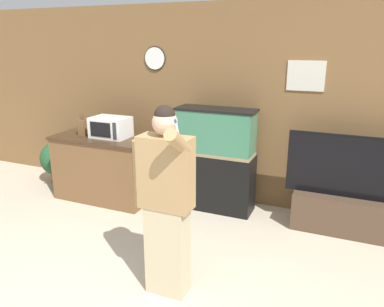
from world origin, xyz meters
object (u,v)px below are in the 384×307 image
(microwave, at_px, (111,127))
(knife_block, at_px, (82,127))
(tv_on_stand, at_px, (345,204))
(person_standing, at_px, (165,201))
(potted_plant, at_px, (58,160))
(counter_island, at_px, (104,168))
(aquarium_on_stand, at_px, (215,160))

(microwave, bearing_deg, knife_block, -170.82)
(tv_on_stand, relative_size, person_standing, 0.83)
(tv_on_stand, bearing_deg, microwave, -175.23)
(person_standing, bearing_deg, potted_plant, 147.99)
(knife_block, xyz_separation_m, tv_on_stand, (3.38, 0.31, -0.67))
(counter_island, xyz_separation_m, person_standing, (1.72, -1.49, 0.42))
(knife_block, height_order, aquarium_on_stand, aquarium_on_stand)
(knife_block, bearing_deg, potted_plant, 160.17)
(person_standing, bearing_deg, tv_on_stand, 52.08)
(counter_island, bearing_deg, potted_plant, 167.07)
(knife_block, distance_m, person_standing, 2.48)
(microwave, bearing_deg, counter_island, -166.52)
(counter_island, xyz_separation_m, potted_plant, (-1.04, 0.24, -0.08))
(aquarium_on_stand, bearing_deg, microwave, -169.23)
(aquarium_on_stand, height_order, person_standing, person_standing)
(person_standing, relative_size, potted_plant, 2.56)
(microwave, relative_size, person_standing, 0.30)
(person_standing, bearing_deg, counter_island, 139.19)
(microwave, distance_m, aquarium_on_stand, 1.46)
(person_standing, distance_m, potted_plant, 3.30)
(counter_island, relative_size, potted_plant, 2.08)
(tv_on_stand, relative_size, potted_plant, 2.12)
(person_standing, bearing_deg, microwave, 136.32)
(knife_block, distance_m, potted_plant, 1.03)
(microwave, distance_m, potted_plant, 1.36)
(microwave, bearing_deg, person_standing, -43.68)
(counter_island, height_order, aquarium_on_stand, aquarium_on_stand)
(potted_plant, bearing_deg, counter_island, -12.93)
(counter_island, xyz_separation_m, tv_on_stand, (3.10, 0.28, -0.11))
(aquarium_on_stand, bearing_deg, potted_plant, -178.73)
(tv_on_stand, bearing_deg, potted_plant, -179.43)
(aquarium_on_stand, distance_m, potted_plant, 2.58)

